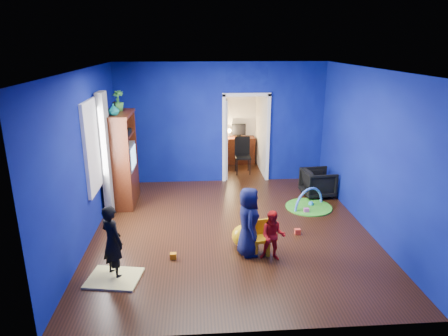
{
  "coord_description": "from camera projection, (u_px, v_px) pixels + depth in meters",
  "views": [
    {
      "loc": [
        -0.62,
        -6.7,
        3.34
      ],
      "look_at": [
        -0.11,
        0.4,
        1.08
      ],
      "focal_mm": 32.0,
      "sensor_mm": 36.0,
      "label": 1
    }
  ],
  "objects": [
    {
      "name": "yellow_blanket",
      "position": [
        114.0,
        278.0,
        5.87
      ],
      "size": [
        0.84,
        0.72,
        0.03
      ],
      "primitive_type": "cube",
      "rotation": [
        0.0,
        0.0,
        -0.17
      ],
      "color": "#F2E07A",
      "rests_on": "floor"
    },
    {
      "name": "study_desk",
      "position": [
        239.0,
        150.0,
        11.4
      ],
      "size": [
        0.88,
        0.44,
        0.75
      ],
      "primitive_type": "cube",
      "color": "#3D140A",
      "rests_on": "floor"
    },
    {
      "name": "wall_front",
      "position": [
        254.0,
        222.0,
        4.37
      ],
      "size": [
        5.0,
        0.02,
        2.9
      ],
      "primitive_type": "cube",
      "color": "navy",
      "rests_on": "floor"
    },
    {
      "name": "ceiling",
      "position": [
        232.0,
        69.0,
        6.54
      ],
      "size": [
        5.0,
        5.5,
        0.01
      ],
      "primitive_type": "cube",
      "color": "white",
      "rests_on": "wall_back"
    },
    {
      "name": "doorway",
      "position": [
        246.0,
        139.0,
        9.76
      ],
      "size": [
        1.16,
        0.1,
        2.1
      ],
      "primitive_type": "cube",
      "color": "white",
      "rests_on": "floor"
    },
    {
      "name": "window_left",
      "position": [
        91.0,
        146.0,
        7.11
      ],
      "size": [
        0.03,
        0.95,
        1.55
      ],
      "primitive_type": "cube",
      "color": "white",
      "rests_on": "wall_left"
    },
    {
      "name": "potted_plant",
      "position": [
        118.0,
        101.0,
        8.23
      ],
      "size": [
        0.24,
        0.24,
        0.42
      ],
      "primitive_type": "imported",
      "rotation": [
        0.0,
        0.0,
        -0.03
      ],
      "color": "#338932",
      "rests_on": "tv_armoire"
    },
    {
      "name": "toy_3",
      "position": [
        255.0,
        222.0,
        7.59
      ],
      "size": [
        0.11,
        0.11,
        0.11
      ],
      "primitive_type": "sphere",
      "color": "green",
      "rests_on": "floor"
    },
    {
      "name": "tv_armoire",
      "position": [
        121.0,
        159.0,
        8.38
      ],
      "size": [
        0.58,
        1.14,
        1.96
      ],
      "primitive_type": "cube",
      "color": "#391409",
      "rests_on": "floor"
    },
    {
      "name": "child_navy",
      "position": [
        248.0,
        222.0,
        6.4
      ],
      "size": [
        0.37,
        0.56,
        1.15
      ],
      "primitive_type": "imported",
      "rotation": [
        0.0,
        0.0,
        1.57
      ],
      "color": "#0F1339",
      "rests_on": "floor"
    },
    {
      "name": "toy_2",
      "position": [
        173.0,
        256.0,
        6.4
      ],
      "size": [
        0.1,
        0.08,
        0.1
      ],
      "primitive_type": "cube",
      "color": "orange",
      "rests_on": "floor"
    },
    {
      "name": "crt_tv",
      "position": [
        122.0,
        157.0,
        8.37
      ],
      "size": [
        0.46,
        0.7,
        0.54
      ],
      "primitive_type": "cube",
      "color": "silver",
      "rests_on": "tv_armoire"
    },
    {
      "name": "toy_0",
      "position": [
        298.0,
        232.0,
        7.22
      ],
      "size": [
        0.1,
        0.08,
        0.1
      ],
      "primitive_type": "cube",
      "color": "red",
      "rests_on": "floor"
    },
    {
      "name": "kid_chair",
      "position": [
        261.0,
        239.0,
        6.52
      ],
      "size": [
        0.33,
        0.33,
        0.5
      ],
      "primitive_type": "cube",
      "rotation": [
        0.0,
        0.0,
        0.2
      ],
      "color": "yellow",
      "rests_on": "floor"
    },
    {
      "name": "folding_chair",
      "position": [
        243.0,
        156.0,
        10.46
      ],
      "size": [
        0.4,
        0.4,
        0.92
      ],
      "primitive_type": "cube",
      "color": "black",
      "rests_on": "floor"
    },
    {
      "name": "toy_1",
      "position": [
        311.0,
        204.0,
        8.46
      ],
      "size": [
        0.11,
        0.11,
        0.11
      ],
      "primitive_type": "sphere",
      "color": "#2791DE",
      "rests_on": "floor"
    },
    {
      "name": "wall_right",
      "position": [
        370.0,
        152.0,
        7.15
      ],
      "size": [
        0.02,
        5.5,
        2.9
      ],
      "primitive_type": "cube",
      "color": "navy",
      "rests_on": "floor"
    },
    {
      "name": "desk_lamp",
      "position": [
        229.0,
        131.0,
        11.27
      ],
      "size": [
        0.14,
        0.14,
        0.14
      ],
      "primitive_type": "sphere",
      "color": "#FFD88C",
      "rests_on": "study_desk"
    },
    {
      "name": "alcove",
      "position": [
        242.0,
        124.0,
        10.53
      ],
      "size": [
        1.0,
        1.75,
        2.5
      ],
      "primitive_type": null,
      "color": "silver",
      "rests_on": "floor"
    },
    {
      "name": "armchair",
      "position": [
        318.0,
        183.0,
        8.96
      ],
      "size": [
        0.74,
        0.72,
        0.62
      ],
      "primitive_type": "imported",
      "rotation": [
        0.0,
        0.0,
        1.67
      ],
      "color": "black",
      "rests_on": "floor"
    },
    {
      "name": "play_mat",
      "position": [
        309.0,
        207.0,
        8.39
      ],
      "size": [
        0.96,
        0.96,
        0.03
      ],
      "primitive_type": "cylinder",
      "color": "green",
      "rests_on": "floor"
    },
    {
      "name": "toy_4",
      "position": [
        306.0,
        211.0,
        8.12
      ],
      "size": [
        0.1,
        0.08,
        0.1
      ],
      "primitive_type": "cube",
      "color": "#C0489F",
      "rests_on": "floor"
    },
    {
      "name": "child_black",
      "position": [
        112.0,
        242.0,
        5.8
      ],
      "size": [
        0.48,
        0.48,
        1.12
      ],
      "primitive_type": "imported",
      "rotation": [
        0.0,
        0.0,
        2.35
      ],
      "color": "black",
      "rests_on": "floor"
    },
    {
      "name": "vase",
      "position": [
        113.0,
        109.0,
        7.77
      ],
      "size": [
        0.27,
        0.27,
        0.23
      ],
      "primitive_type": "imported",
      "rotation": [
        0.0,
        0.0,
        0.3
      ],
      "color": "#0D5168",
      "rests_on": "tv_armoire"
    },
    {
      "name": "toy_arch",
      "position": [
        309.0,
        207.0,
        8.39
      ],
      "size": [
        0.74,
        0.51,
        0.86
      ],
      "primitive_type": "torus",
      "rotation": [
        1.57,
        0.0,
        0.58
      ],
      "color": "#3F8CD8",
      "rests_on": "floor"
    },
    {
      "name": "wall_back",
      "position": [
        221.0,
        124.0,
        9.6
      ],
      "size": [
        5.0,
        0.02,
        2.9
      ],
      "primitive_type": "cube",
      "color": "navy",
      "rests_on": "floor"
    },
    {
      "name": "wall_left",
      "position": [
        86.0,
        157.0,
        6.81
      ],
      "size": [
        0.02,
        5.5,
        2.9
      ],
      "primitive_type": "cube",
      "color": "navy",
      "rests_on": "floor"
    },
    {
      "name": "hopper_ball",
      "position": [
        243.0,
        236.0,
        6.76
      ],
      "size": [
        0.38,
        0.38,
        0.38
      ],
      "primitive_type": "sphere",
      "color": "yellow",
      "rests_on": "floor"
    },
    {
      "name": "floor",
      "position": [
        231.0,
        229.0,
        7.42
      ],
      "size": [
        5.0,
        5.5,
        0.01
      ],
      "primitive_type": "cube",
      "color": "black",
      "rests_on": "ground"
    },
    {
      "name": "book_shelf",
      "position": [
        239.0,
        91.0,
        11.0
      ],
      "size": [
        0.88,
        0.24,
        0.04
      ],
      "primitive_type": "cube",
      "color": "white",
      "rests_on": "study_desk"
    },
    {
      "name": "curtain",
      "position": [
        106.0,
        154.0,
        7.74
      ],
      "size": [
        0.14,
        0.42,
        2.4
      ],
      "primitive_type": "cube",
      "color": "slate",
      "rests_on": "floor"
    },
    {
      "name": "desk_monitor",
      "position": [
        239.0,
        129.0,
        11.34
      ],
      "size": [
        0.4,
        0.05,
        0.32
      ],
      "primitive_type": "cube",
      "color": "black",
      "rests_on": "study_desk"
    },
    {
      "name": "toddler_red",
      "position": [
        273.0,
        236.0,
        6.29
      ],
      "size": [
        0.47,
        0.4,
        0.83
      ],
      "primitive_type": "imported",
      "rotation": [
        0.0,
        0.0,
        -0.24
      ],
      "color": "#B31B13",
      "rests_on": "floor"
    }
  ]
}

